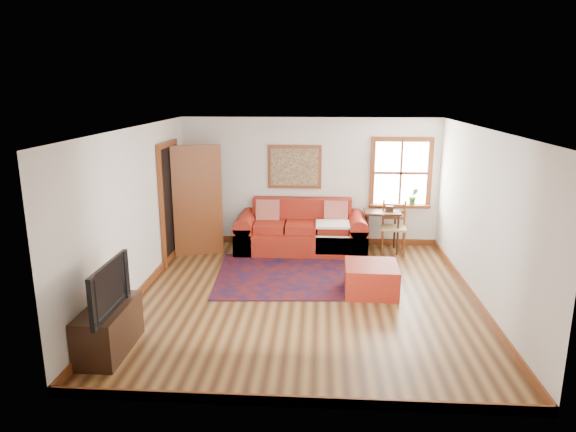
# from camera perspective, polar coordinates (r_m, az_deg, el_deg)

# --- Properties ---
(ground) EXTENTS (5.50, 5.50, 0.00)m
(ground) POSITION_cam_1_polar(r_m,az_deg,el_deg) (7.79, 1.85, -8.96)
(ground) COLOR #422612
(ground) RESTS_ON ground
(room_envelope) EXTENTS (5.04, 5.54, 2.52)m
(room_envelope) POSITION_cam_1_polar(r_m,az_deg,el_deg) (7.32, 1.96, 3.06)
(room_envelope) COLOR silver
(room_envelope) RESTS_ON ground
(window) EXTENTS (1.18, 0.20, 1.38)m
(window) POSITION_cam_1_polar(r_m,az_deg,el_deg) (10.14, 12.57, 3.90)
(window) COLOR white
(window) RESTS_ON ground
(doorway) EXTENTS (0.89, 1.08, 2.14)m
(doorway) POSITION_cam_1_polar(r_m,az_deg,el_deg) (9.48, -11.17, 1.77)
(doorway) COLOR black
(doorway) RESTS_ON ground
(framed_artwork) EXTENTS (1.05, 0.07, 0.85)m
(framed_artwork) POSITION_cam_1_polar(r_m,az_deg,el_deg) (10.00, 0.72, 5.48)
(framed_artwork) COLOR brown
(framed_artwork) RESTS_ON ground
(persian_rug) EXTENTS (2.81, 2.31, 0.02)m
(persian_rug) POSITION_cam_1_polar(r_m,az_deg,el_deg) (8.62, 1.11, -6.57)
(persian_rug) COLOR #51100B
(persian_rug) RESTS_ON ground
(red_leather_sofa) EXTENTS (2.47, 1.02, 0.97)m
(red_leather_sofa) POSITION_cam_1_polar(r_m,az_deg,el_deg) (9.83, 1.51, -2.03)
(red_leather_sofa) COLOR maroon
(red_leather_sofa) RESTS_ON ground
(red_ottoman) EXTENTS (0.81, 0.81, 0.45)m
(red_ottoman) POSITION_cam_1_polar(r_m,az_deg,el_deg) (7.96, 9.22, -6.89)
(red_ottoman) COLOR maroon
(red_ottoman) RESTS_ON ground
(side_table) EXTENTS (0.66, 0.49, 0.79)m
(side_table) POSITION_cam_1_polar(r_m,az_deg,el_deg) (9.84, 10.40, -0.17)
(side_table) COLOR #311C10
(side_table) RESTS_ON ground
(ladder_back_chair) EXTENTS (0.50, 0.48, 0.98)m
(ladder_back_chair) POSITION_cam_1_polar(r_m,az_deg,el_deg) (9.87, 11.66, -0.98)
(ladder_back_chair) COLOR tan
(ladder_back_chair) RESTS_ON ground
(media_cabinet) EXTENTS (0.47, 1.04, 0.57)m
(media_cabinet) POSITION_cam_1_polar(r_m,az_deg,el_deg) (6.54, -19.28, -11.77)
(media_cabinet) COLOR #311C10
(media_cabinet) RESTS_ON ground
(television) EXTENTS (0.13, 1.03, 0.59)m
(television) POSITION_cam_1_polar(r_m,az_deg,el_deg) (6.18, -20.07, -7.50)
(television) COLOR black
(television) RESTS_ON media_cabinet
(candle_hurricane) EXTENTS (0.12, 0.12, 0.18)m
(candle_hurricane) POSITION_cam_1_polar(r_m,az_deg,el_deg) (6.68, -17.95, -7.64)
(candle_hurricane) COLOR silver
(candle_hurricane) RESTS_ON media_cabinet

